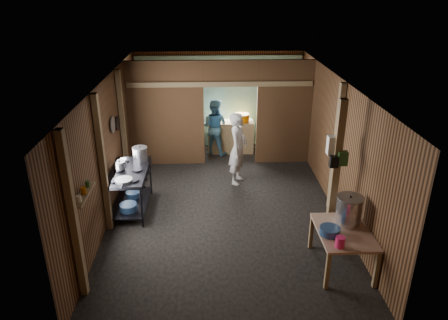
{
  "coord_description": "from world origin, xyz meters",
  "views": [
    {
      "loc": [
        -0.29,
        -7.67,
        4.33
      ],
      "look_at": [
        0.0,
        -0.2,
        1.1
      ],
      "focal_mm": 33.62,
      "sensor_mm": 36.0,
      "label": 1
    }
  ],
  "objects_px": {
    "gas_range": "(130,190)",
    "stock_pot": "(349,211)",
    "pink_bucket": "(340,242)",
    "cook": "(238,149)",
    "stove_pot_large": "(140,154)",
    "yellow_tub": "(242,118)",
    "prep_table": "(342,249)"
  },
  "relations": [
    {
      "from": "gas_range",
      "to": "stock_pot",
      "type": "xyz_separation_m",
      "value": [
        3.83,
        -1.75,
        0.47
      ]
    },
    {
      "from": "pink_bucket",
      "to": "cook",
      "type": "relative_size",
      "value": 0.1
    },
    {
      "from": "gas_range",
      "to": "pink_bucket",
      "type": "xyz_separation_m",
      "value": [
        3.51,
        -2.4,
        0.32
      ]
    },
    {
      "from": "stove_pot_large",
      "to": "cook",
      "type": "xyz_separation_m",
      "value": [
        2.08,
        0.69,
        -0.18
      ]
    },
    {
      "from": "pink_bucket",
      "to": "stock_pot",
      "type": "bearing_deg",
      "value": 63.93
    },
    {
      "from": "pink_bucket",
      "to": "yellow_tub",
      "type": "height_order",
      "value": "yellow_tub"
    },
    {
      "from": "stock_pot",
      "to": "cook",
      "type": "distance_m",
      "value": 3.35
    },
    {
      "from": "stove_pot_large",
      "to": "pink_bucket",
      "type": "relative_size",
      "value": 1.87
    },
    {
      "from": "stove_pot_large",
      "to": "cook",
      "type": "distance_m",
      "value": 2.2
    },
    {
      "from": "gas_range",
      "to": "prep_table",
      "type": "distance_m",
      "value": 4.21
    },
    {
      "from": "stock_pot",
      "to": "stove_pot_large",
      "type": "bearing_deg",
      "value": 148.3
    },
    {
      "from": "stock_pot",
      "to": "pink_bucket",
      "type": "bearing_deg",
      "value": -116.07
    },
    {
      "from": "stock_pot",
      "to": "pink_bucket",
      "type": "xyz_separation_m",
      "value": [
        -0.32,
        -0.64,
        -0.15
      ]
    },
    {
      "from": "pink_bucket",
      "to": "yellow_tub",
      "type": "relative_size",
      "value": 0.44
    },
    {
      "from": "gas_range",
      "to": "stock_pot",
      "type": "relative_size",
      "value": 2.95
    },
    {
      "from": "prep_table",
      "to": "stove_pot_large",
      "type": "height_order",
      "value": "stove_pot_large"
    },
    {
      "from": "prep_table",
      "to": "stock_pot",
      "type": "bearing_deg",
      "value": 62.7
    },
    {
      "from": "cook",
      "to": "prep_table",
      "type": "bearing_deg",
      "value": -135.12
    },
    {
      "from": "prep_table",
      "to": "gas_range",
      "type": "bearing_deg",
      "value": 151.92
    },
    {
      "from": "gas_range",
      "to": "stock_pot",
      "type": "bearing_deg",
      "value": -24.64
    },
    {
      "from": "gas_range",
      "to": "pink_bucket",
      "type": "relative_size",
      "value": 8.81
    },
    {
      "from": "gas_range",
      "to": "stock_pot",
      "type": "height_order",
      "value": "stock_pot"
    },
    {
      "from": "prep_table",
      "to": "pink_bucket",
      "type": "height_order",
      "value": "pink_bucket"
    },
    {
      "from": "pink_bucket",
      "to": "stove_pot_large",
      "type": "bearing_deg",
      "value": 139.01
    },
    {
      "from": "yellow_tub",
      "to": "cook",
      "type": "xyz_separation_m",
      "value": [
        -0.24,
        -1.88,
        -0.13
      ]
    },
    {
      "from": "gas_range",
      "to": "pink_bucket",
      "type": "distance_m",
      "value": 4.26
    },
    {
      "from": "prep_table",
      "to": "stove_pot_large",
      "type": "distance_m",
      "value": 4.38
    },
    {
      "from": "stove_pot_large",
      "to": "stock_pot",
      "type": "height_order",
      "value": "stove_pot_large"
    },
    {
      "from": "yellow_tub",
      "to": "cook",
      "type": "bearing_deg",
      "value": -97.14
    },
    {
      "from": "stock_pot",
      "to": "pink_bucket",
      "type": "relative_size",
      "value": 2.98
    },
    {
      "from": "pink_bucket",
      "to": "cook",
      "type": "distance_m",
      "value": 3.81
    },
    {
      "from": "pink_bucket",
      "to": "yellow_tub",
      "type": "xyz_separation_m",
      "value": [
        -1.03,
        5.48,
        0.2
      ]
    }
  ]
}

